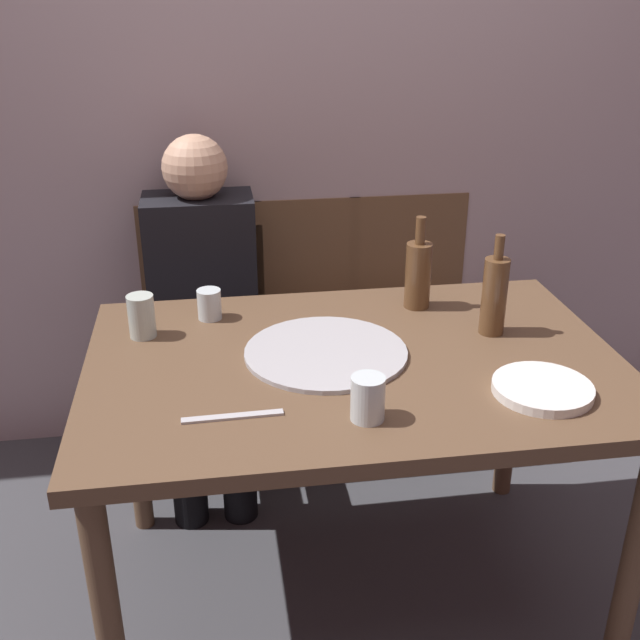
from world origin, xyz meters
TOP-DOWN VIEW (x-y plane):
  - ground_plane at (0.00, 0.00)m, footprint 8.00×8.00m
  - back_wall at (0.00, 1.00)m, footprint 6.00×0.10m
  - dining_table at (0.00, 0.00)m, footprint 1.33×0.89m
  - pizza_tray at (-0.07, 0.03)m, footprint 0.41×0.41m
  - wine_bottle at (0.39, 0.09)m, footprint 0.07×0.07m
  - beer_bottle at (0.24, 0.29)m, footprint 0.07×0.07m
  - tumbler_near at (-0.35, 0.30)m, footprint 0.07×0.07m
  - tumbler_far at (-0.53, 0.21)m, footprint 0.07×0.07m
  - wine_glass at (-0.03, -0.28)m, footprint 0.07×0.07m
  - plate_stack at (0.39, -0.23)m, footprint 0.23×0.23m
  - table_knife at (-0.31, -0.23)m, footprint 0.22×0.03m
  - chair_left at (-0.37, 0.84)m, footprint 0.44×0.44m
  - chair_middle at (-0.02, 0.84)m, footprint 0.44×0.44m
  - chair_right at (0.38, 0.84)m, footprint 0.44×0.44m
  - guest_in_sweater at (-0.37, 0.69)m, footprint 0.36×0.56m

SIDE VIEW (x-z plane):
  - ground_plane at x=0.00m, z-range 0.00..0.00m
  - chair_left at x=-0.37m, z-range 0.06..0.96m
  - chair_middle at x=-0.02m, z-range 0.06..0.96m
  - chair_right at x=0.38m, z-range 0.06..0.96m
  - guest_in_sweater at x=-0.37m, z-range 0.06..1.23m
  - dining_table at x=0.00m, z-range 0.29..1.04m
  - table_knife at x=-0.31m, z-range 0.75..0.76m
  - pizza_tray at x=-0.07m, z-range 0.75..0.77m
  - plate_stack at x=0.39m, z-range 0.75..0.78m
  - tumbler_near at x=-0.35m, z-range 0.75..0.84m
  - wine_glass at x=-0.03m, z-range 0.75..0.85m
  - tumbler_far at x=-0.53m, z-range 0.75..0.87m
  - beer_bottle at x=0.24m, z-range 0.72..0.99m
  - wine_bottle at x=0.39m, z-range 0.73..1.00m
  - back_wall at x=0.00m, z-range 0.00..2.60m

